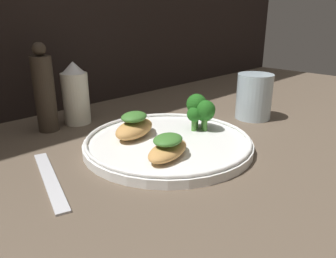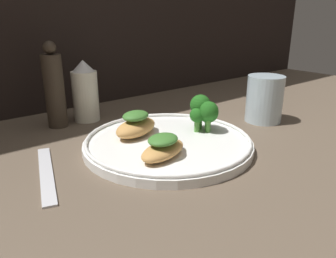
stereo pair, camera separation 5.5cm
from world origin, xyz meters
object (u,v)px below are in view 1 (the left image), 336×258
plate (168,142)px  pepper_grinder (44,91)px  sauce_bottle (76,94)px  drinking_glass (254,96)px  broccoli_bunch (201,110)px

plate → pepper_grinder: pepper_grinder is taller
sauce_bottle → pepper_grinder: 6.59cm
pepper_grinder → drinking_glass: size_ratio=1.75×
broccoli_bunch → sauce_bottle: 26.09cm
plate → drinking_glass: bearing=-2.7°
broccoli_bunch → sauce_bottle: bearing=117.6°
broccoli_bunch → pepper_grinder: bearing=128.6°
broccoli_bunch → drinking_glass: drinking_glass is taller
drinking_glass → pepper_grinder: bearing=145.8°
broccoli_bunch → drinking_glass: 16.78cm
broccoli_bunch → sauce_bottle: sauce_bottle is taller
plate → broccoli_bunch: size_ratio=4.40×
plate → drinking_glass: 25.23cm
plate → sauce_bottle: (-3.91, 22.74, 5.11)cm
drinking_glass → broccoli_bunch: bearing=177.2°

